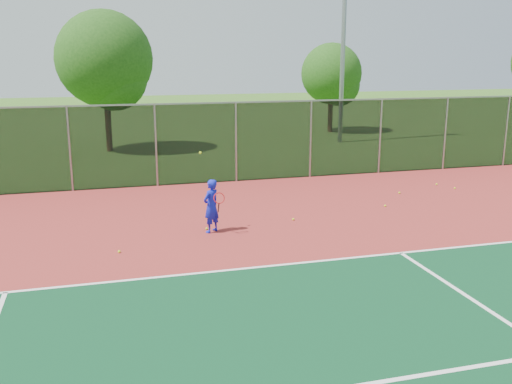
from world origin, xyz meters
TOP-DOWN VIEW (x-y plane):
  - ground at (0.00, 0.00)m, footprint 120.00×120.00m
  - court_apron at (0.00, 2.00)m, footprint 30.00×20.00m
  - fence_back at (0.00, 12.00)m, footprint 30.00×0.06m
  - tennis_player at (-2.14, 5.93)m, footprint 0.64×0.72m
  - practice_ball_0 at (-2.24, 6.14)m, footprint 0.07×0.07m
  - practice_ball_1 at (0.38, 6.39)m, footprint 0.07×0.07m
  - practice_ball_2 at (-4.66, 4.85)m, footprint 0.07×0.07m
  - practice_ball_3 at (3.71, 7.06)m, footprint 0.07×0.07m
  - practice_ball_4 at (7.31, 8.61)m, footprint 0.07×0.07m
  - practice_ball_5 at (5.03, 8.51)m, footprint 0.07×0.07m
  - practice_ball_8 at (7.03, 9.34)m, footprint 0.07×0.07m
  - floodlight_n at (7.87, 20.24)m, footprint 0.90×0.40m
  - tree_back_left at (-4.42, 20.44)m, footprint 4.68×4.68m
  - tree_back_mid at (9.08, 24.31)m, footprint 3.72×3.72m

SIDE VIEW (x-z plane):
  - ground at x=0.00m, z-range 0.00..0.00m
  - court_apron at x=0.00m, z-range 0.00..0.02m
  - practice_ball_0 at x=-2.24m, z-range 0.02..0.09m
  - practice_ball_1 at x=0.38m, z-range 0.02..0.09m
  - practice_ball_2 at x=-4.66m, z-range 0.02..0.09m
  - practice_ball_3 at x=3.71m, z-range 0.02..0.09m
  - practice_ball_4 at x=7.31m, z-range 0.02..0.09m
  - practice_ball_5 at x=5.03m, z-range 0.02..0.09m
  - practice_ball_8 at x=7.03m, z-range 0.02..0.09m
  - tennis_player at x=-2.14m, z-range -0.35..1.88m
  - fence_back at x=0.00m, z-range 0.05..3.08m
  - tree_back_mid at x=9.08m, z-range 0.69..6.15m
  - tree_back_left at x=-4.42m, z-range 0.88..7.76m
  - floodlight_n at x=7.87m, z-range 0.78..13.16m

